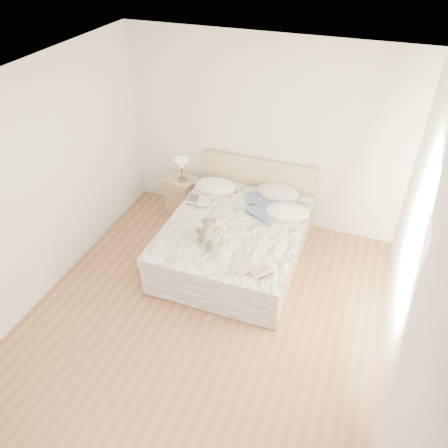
{
  "coord_description": "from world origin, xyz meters",
  "views": [
    {
      "loc": [
        1.44,
        -3.17,
        3.95
      ],
      "look_at": [
        -0.13,
        1.05,
        0.62
      ],
      "focal_mm": 35.0,
      "sensor_mm": 36.0,
      "label": 1
    }
  ],
  "objects_px": {
    "table_lamp": "(182,165)",
    "teddy_bear": "(207,239)",
    "nightstand": "(183,194)",
    "childrens_book": "(253,269)",
    "bed": "(236,239)",
    "photo_book": "(200,200)"
  },
  "relations": [
    {
      "from": "bed",
      "to": "nightstand",
      "type": "bearing_deg",
      "value": 144.96
    },
    {
      "from": "nightstand",
      "to": "teddy_bear",
      "type": "height_order",
      "value": "teddy_bear"
    },
    {
      "from": "bed",
      "to": "childrens_book",
      "type": "bearing_deg",
      "value": -59.91
    },
    {
      "from": "nightstand",
      "to": "teddy_bear",
      "type": "bearing_deg",
      "value": -54.66
    },
    {
      "from": "table_lamp",
      "to": "teddy_bear",
      "type": "height_order",
      "value": "table_lamp"
    },
    {
      "from": "nightstand",
      "to": "childrens_book",
      "type": "bearing_deg",
      "value": -45.13
    },
    {
      "from": "bed",
      "to": "table_lamp",
      "type": "distance_m",
      "value": 1.46
    },
    {
      "from": "bed",
      "to": "teddy_bear",
      "type": "relative_size",
      "value": 5.85
    },
    {
      "from": "teddy_bear",
      "to": "childrens_book",
      "type": "bearing_deg",
      "value": -42.09
    },
    {
      "from": "nightstand",
      "to": "teddy_bear",
      "type": "xyz_separation_m",
      "value": [
        0.96,
        -1.35,
        0.37
      ]
    },
    {
      "from": "bed",
      "to": "childrens_book",
      "type": "relative_size",
      "value": 5.69
    },
    {
      "from": "bed",
      "to": "childrens_book",
      "type": "height_order",
      "value": "bed"
    },
    {
      "from": "photo_book",
      "to": "childrens_book",
      "type": "height_order",
      "value": "photo_book"
    },
    {
      "from": "bed",
      "to": "nightstand",
      "type": "distance_m",
      "value": 1.41
    },
    {
      "from": "table_lamp",
      "to": "childrens_book",
      "type": "relative_size",
      "value": 0.92
    },
    {
      "from": "childrens_book",
      "to": "bed",
      "type": "bearing_deg",
      "value": 159.41
    },
    {
      "from": "bed",
      "to": "nightstand",
      "type": "relative_size",
      "value": 3.83
    },
    {
      "from": "nightstand",
      "to": "bed",
      "type": "bearing_deg",
      "value": -35.04
    },
    {
      "from": "nightstand",
      "to": "childrens_book",
      "type": "xyz_separation_m",
      "value": [
        1.63,
        -1.64,
        0.35
      ]
    },
    {
      "from": "childrens_book",
      "to": "teddy_bear",
      "type": "distance_m",
      "value": 0.74
    },
    {
      "from": "photo_book",
      "to": "table_lamp",
      "type": "bearing_deg",
      "value": 117.26
    },
    {
      "from": "table_lamp",
      "to": "teddy_bear",
      "type": "xyz_separation_m",
      "value": [
        0.94,
        -1.31,
        -0.16
      ]
    }
  ]
}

